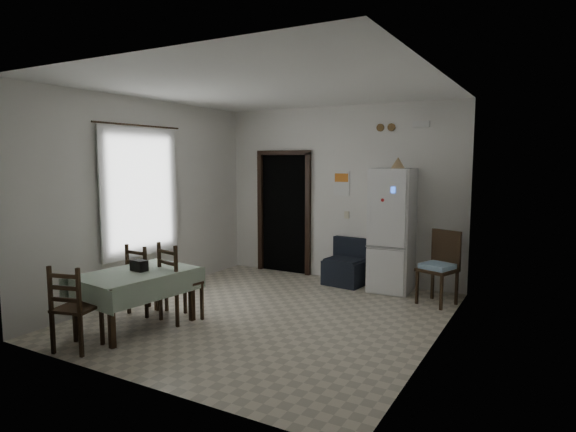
# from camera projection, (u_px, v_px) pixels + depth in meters

# --- Properties ---
(ground) EXTENTS (4.50, 4.50, 0.00)m
(ground) POSITION_uv_depth(u_px,v_px,m) (269.00, 315.00, 6.28)
(ground) COLOR beige
(ground) RESTS_ON ground
(ceiling) EXTENTS (4.20, 4.50, 0.02)m
(ceiling) POSITION_uv_depth(u_px,v_px,m) (268.00, 88.00, 5.95)
(ceiling) COLOR white
(ceiling) RESTS_ON ground
(wall_back) EXTENTS (4.20, 0.02, 2.90)m
(wall_back) POSITION_uv_depth(u_px,v_px,m) (339.00, 194.00, 8.07)
(wall_back) COLOR silver
(wall_back) RESTS_ON ground
(wall_front) EXTENTS (4.20, 0.02, 2.90)m
(wall_front) POSITION_uv_depth(u_px,v_px,m) (133.00, 225.00, 4.17)
(wall_front) COLOR silver
(wall_front) RESTS_ON ground
(wall_left) EXTENTS (0.02, 4.50, 2.90)m
(wall_left) POSITION_uv_depth(u_px,v_px,m) (148.00, 198.00, 7.14)
(wall_left) COLOR silver
(wall_left) RESTS_ON ground
(wall_right) EXTENTS (0.02, 4.50, 2.90)m
(wall_right) POSITION_uv_depth(u_px,v_px,m) (437.00, 213.00, 5.10)
(wall_right) COLOR silver
(wall_right) RESTS_ON ground
(doorway) EXTENTS (1.06, 0.52, 2.22)m
(doorway) POSITION_uv_depth(u_px,v_px,m) (290.00, 212.00, 8.80)
(doorway) COLOR black
(doorway) RESTS_ON ground
(window_recess) EXTENTS (0.10, 1.20, 1.60)m
(window_recess) POSITION_uv_depth(u_px,v_px,m) (135.00, 192.00, 6.98)
(window_recess) COLOR silver
(window_recess) RESTS_ON ground
(curtain) EXTENTS (0.02, 1.45, 1.85)m
(curtain) POSITION_uv_depth(u_px,v_px,m) (141.00, 192.00, 6.92)
(curtain) COLOR silver
(curtain) RESTS_ON ground
(curtain_rod) EXTENTS (0.02, 1.60, 0.02)m
(curtain_rod) POSITION_uv_depth(u_px,v_px,m) (139.00, 125.00, 6.81)
(curtain_rod) COLOR black
(curtain_rod) RESTS_ON ground
(calendar) EXTENTS (0.28, 0.02, 0.40)m
(calendar) POSITION_uv_depth(u_px,v_px,m) (342.00, 184.00, 8.01)
(calendar) COLOR white
(calendar) RESTS_ON ground
(calendar_image) EXTENTS (0.24, 0.01, 0.14)m
(calendar_image) POSITION_uv_depth(u_px,v_px,m) (342.00, 178.00, 7.99)
(calendar_image) COLOR orange
(calendar_image) RESTS_ON ground
(light_switch) EXTENTS (0.08, 0.02, 0.12)m
(light_switch) POSITION_uv_depth(u_px,v_px,m) (347.00, 215.00, 8.02)
(light_switch) COLOR beige
(light_switch) RESTS_ON ground
(vent_left) EXTENTS (0.12, 0.03, 0.12)m
(vent_left) POSITION_uv_depth(u_px,v_px,m) (380.00, 128.00, 7.59)
(vent_left) COLOR brown
(vent_left) RESTS_ON ground
(vent_right) EXTENTS (0.12, 0.03, 0.12)m
(vent_right) POSITION_uv_depth(u_px,v_px,m) (391.00, 127.00, 7.50)
(vent_right) COLOR brown
(vent_right) RESTS_ON ground
(emergency_light) EXTENTS (0.25, 0.07, 0.09)m
(emergency_light) POSITION_uv_depth(u_px,v_px,m) (421.00, 124.00, 7.25)
(emergency_light) COLOR white
(emergency_light) RESTS_ON ground
(fridge) EXTENTS (0.64, 0.64, 1.89)m
(fridge) POSITION_uv_depth(u_px,v_px,m) (392.00, 230.00, 7.35)
(fridge) COLOR white
(fridge) RESTS_ON ground
(tan_cone) EXTENTS (0.22, 0.22, 0.17)m
(tan_cone) POSITION_uv_depth(u_px,v_px,m) (398.00, 163.00, 7.17)
(tan_cone) COLOR tan
(tan_cone) RESTS_ON fridge
(navy_seat) EXTENTS (0.68, 0.66, 0.74)m
(navy_seat) POSITION_uv_depth(u_px,v_px,m) (346.00, 262.00, 7.78)
(navy_seat) COLOR black
(navy_seat) RESTS_ON ground
(corner_chair) EXTENTS (0.57, 0.57, 1.03)m
(corner_chair) POSITION_uv_depth(u_px,v_px,m) (437.00, 268.00, 6.68)
(corner_chair) COLOR black
(corner_chair) RESTS_ON ground
(dining_table) EXTENTS (1.03, 1.42, 0.68)m
(dining_table) POSITION_uv_depth(u_px,v_px,m) (137.00, 300.00, 5.78)
(dining_table) COLOR #94A990
(dining_table) RESTS_ON ground
(black_bag) EXTENTS (0.21, 0.14, 0.13)m
(black_bag) POSITION_uv_depth(u_px,v_px,m) (139.00, 265.00, 5.79)
(black_bag) COLOR black
(black_bag) RESTS_ON dining_table
(dining_chair_far_left) EXTENTS (0.42, 0.42, 0.93)m
(dining_chair_far_left) POSITION_uv_depth(u_px,v_px,m) (147.00, 278.00, 6.34)
(dining_chair_far_left) COLOR black
(dining_chair_far_left) RESTS_ON ground
(dining_chair_far_right) EXTENTS (0.52, 0.52, 1.00)m
(dining_chair_far_right) POSITION_uv_depth(u_px,v_px,m) (181.00, 281.00, 6.03)
(dining_chair_far_right) COLOR black
(dining_chair_far_right) RESTS_ON ground
(dining_chair_near_head) EXTENTS (0.49, 0.49, 0.93)m
(dining_chair_near_head) POSITION_uv_depth(u_px,v_px,m) (77.00, 307.00, 5.09)
(dining_chair_near_head) COLOR black
(dining_chair_near_head) RESTS_ON ground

